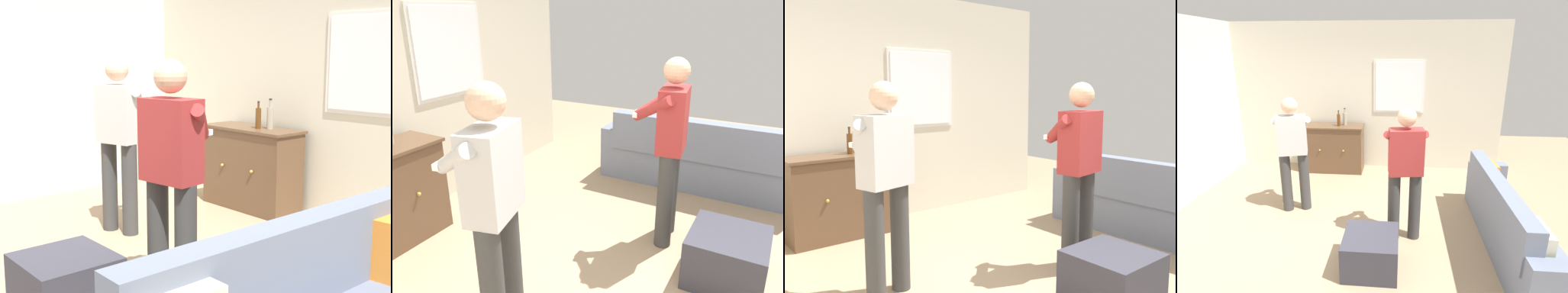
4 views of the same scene
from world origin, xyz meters
TOP-DOWN VIEW (x-y plane):
  - wall_back_with_window at (0.02, 2.66)m, footprint 5.20×0.15m
  - couch at (1.98, 0.07)m, footprint 0.57×2.48m
  - sideboard_cabinet at (-0.60, 2.30)m, footprint 1.16×0.49m
  - bottle_wine_green at (-0.38, 2.34)m, footprint 0.07×0.07m
  - bottle_liquor_amber at (-0.49, 2.27)m, footprint 0.06×0.06m
  - ottoman at (0.39, -0.48)m, footprint 0.59×0.59m
  - person_standing_left at (-0.84, 0.74)m, footprint 0.54×0.52m
  - person_standing_right at (0.75, 0.14)m, footprint 0.55×0.50m

SIDE VIEW (x-z plane):
  - ottoman at x=0.39m, z-range 0.00..0.41m
  - couch at x=1.98m, z-range -0.10..0.77m
  - sideboard_cabinet at x=-0.60m, z-range 0.00..0.92m
  - person_standing_left at x=-0.84m, z-range 0.10..1.78m
  - person_standing_right at x=0.75m, z-range 0.10..1.78m
  - bottle_liquor_amber at x=-0.49m, z-range 0.89..1.18m
  - bottle_wine_green at x=-0.38m, z-range 0.88..1.21m
  - wall_back_with_window at x=0.02m, z-range 0.01..2.81m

